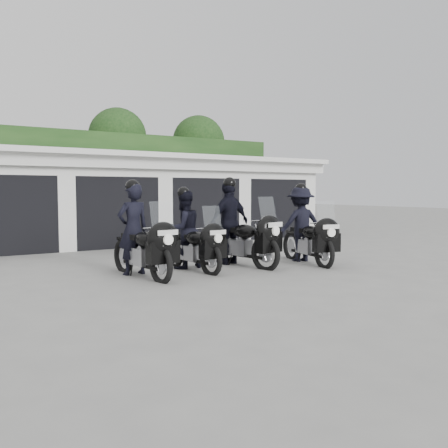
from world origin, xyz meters
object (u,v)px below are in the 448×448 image
police_bike_b (188,234)px  police_bike_c (235,227)px  police_bike_a (141,237)px  police_bike_d (304,228)px

police_bike_b → police_bike_c: size_ratio=0.90×
police_bike_b → police_bike_c: police_bike_c is taller
police_bike_a → police_bike_d: (4.20, -0.25, 0.04)m
police_bike_c → police_bike_d: 1.77m
police_bike_a → police_bike_b: bearing=5.9°
police_bike_a → police_bike_c: police_bike_c is taller
police_bike_b → police_bike_a: bearing=-173.7°
police_bike_a → police_bike_d: police_bike_a is taller
police_bike_b → police_bike_d: police_bike_d is taller
police_bike_d → police_bike_c: bearing=173.5°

